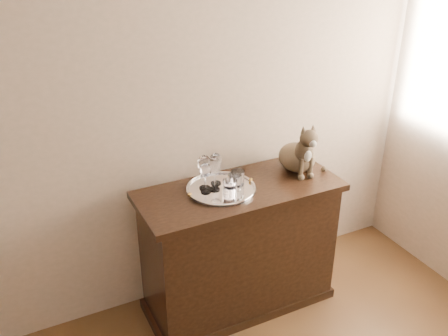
# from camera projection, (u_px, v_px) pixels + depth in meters

# --- Properties ---
(wall_back) EXTENTS (4.00, 0.10, 2.70)m
(wall_back) POSITION_uv_depth(u_px,v_px,m) (115.00, 105.00, 2.66)
(wall_back) COLOR tan
(wall_back) RESTS_ON ground
(sideboard) EXTENTS (1.20, 0.50, 0.85)m
(sideboard) POSITION_uv_depth(u_px,v_px,m) (239.00, 248.00, 3.07)
(sideboard) COLOR black
(sideboard) RESTS_ON ground
(tray) EXTENTS (0.40, 0.40, 0.01)m
(tray) POSITION_uv_depth(u_px,v_px,m) (221.00, 189.00, 2.86)
(tray) COLOR white
(tray) RESTS_ON sideboard
(wine_glass_a) EXTENTS (0.08, 0.08, 0.21)m
(wine_glass_a) POSITION_uv_depth(u_px,v_px,m) (205.00, 172.00, 2.81)
(wine_glass_a) COLOR white
(wine_glass_a) RESTS_ON tray
(wine_glass_b) EXTENTS (0.07, 0.07, 0.19)m
(wine_glass_b) POSITION_uv_depth(u_px,v_px,m) (216.00, 169.00, 2.87)
(wine_glass_b) COLOR white
(wine_glass_b) RESTS_ON tray
(wine_glass_c) EXTENTS (0.07, 0.07, 0.18)m
(wine_glass_c) POSITION_uv_depth(u_px,v_px,m) (205.00, 178.00, 2.78)
(wine_glass_c) COLOR white
(wine_glass_c) RESTS_ON tray
(wine_glass_d) EXTENTS (0.08, 0.08, 0.20)m
(wine_glass_d) POSITION_uv_depth(u_px,v_px,m) (214.00, 174.00, 2.80)
(wine_glass_d) COLOR silver
(wine_glass_d) RESTS_ON tray
(tumbler_a) EXTENTS (0.08, 0.08, 0.09)m
(tumbler_a) POSITION_uv_depth(u_px,v_px,m) (235.00, 182.00, 2.83)
(tumbler_a) COLOR silver
(tumbler_a) RESTS_ON tray
(tumbler_b) EXTENTS (0.08, 0.08, 0.09)m
(tumbler_b) POSITION_uv_depth(u_px,v_px,m) (230.00, 188.00, 2.77)
(tumbler_b) COLOR silver
(tumbler_b) RESTS_ON tray
(tumbler_c) EXTENTS (0.08, 0.08, 0.09)m
(tumbler_c) POSITION_uv_depth(u_px,v_px,m) (238.00, 178.00, 2.88)
(tumbler_c) COLOR white
(tumbler_c) RESTS_ON tray
(cat) EXTENTS (0.37, 0.35, 0.34)m
(cat) POSITION_uv_depth(u_px,v_px,m) (298.00, 145.00, 3.02)
(cat) COLOR #4F3E2F
(cat) RESTS_ON sideboard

